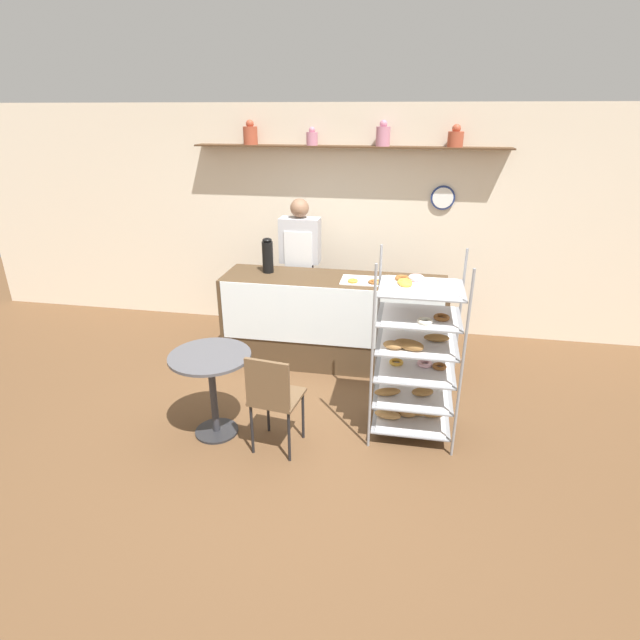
# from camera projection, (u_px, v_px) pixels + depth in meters

# --- Properties ---
(ground_plane) EXTENTS (14.00, 14.00, 0.00)m
(ground_plane) POSITION_uv_depth(u_px,v_px,m) (311.00, 423.00, 4.51)
(ground_plane) COLOR brown
(back_wall) EXTENTS (10.00, 0.30, 2.70)m
(back_wall) POSITION_uv_depth(u_px,v_px,m) (348.00, 221.00, 6.07)
(back_wall) COLOR beige
(back_wall) RESTS_ON ground_plane
(display_counter) EXTENTS (2.38, 0.66, 0.98)m
(display_counter) POSITION_uv_depth(u_px,v_px,m) (333.00, 321.00, 5.44)
(display_counter) COLOR #4C3823
(display_counter) RESTS_ON ground_plane
(pastry_rack) EXTENTS (0.71, 0.58, 1.60)m
(pastry_rack) POSITION_uv_depth(u_px,v_px,m) (415.00, 360.00, 4.13)
(pastry_rack) COLOR gray
(pastry_rack) RESTS_ON ground_plane
(person_worker) EXTENTS (0.46, 0.23, 1.71)m
(person_worker) POSITION_uv_depth(u_px,v_px,m) (300.00, 266.00, 5.83)
(person_worker) COLOR #282833
(person_worker) RESTS_ON ground_plane
(cafe_table) EXTENTS (0.68, 0.68, 0.76)m
(cafe_table) POSITION_uv_depth(u_px,v_px,m) (212.00, 375.00, 4.17)
(cafe_table) COLOR #262628
(cafe_table) RESTS_ON ground_plane
(cafe_chair) EXTENTS (0.43, 0.43, 0.88)m
(cafe_chair) POSITION_uv_depth(u_px,v_px,m) (273.00, 394.00, 3.94)
(cafe_chair) COLOR black
(cafe_chair) RESTS_ON ground_plane
(coffee_carafe) EXTENTS (0.12, 0.12, 0.38)m
(coffee_carafe) POSITION_uv_depth(u_px,v_px,m) (268.00, 256.00, 5.37)
(coffee_carafe) COLOR black
(coffee_carafe) RESTS_ON display_counter
(donut_tray_counter) EXTENTS (0.51, 0.32, 0.05)m
(donut_tray_counter) POSITION_uv_depth(u_px,v_px,m) (368.00, 281.00, 5.11)
(donut_tray_counter) COLOR white
(donut_tray_counter) RESTS_ON display_counter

